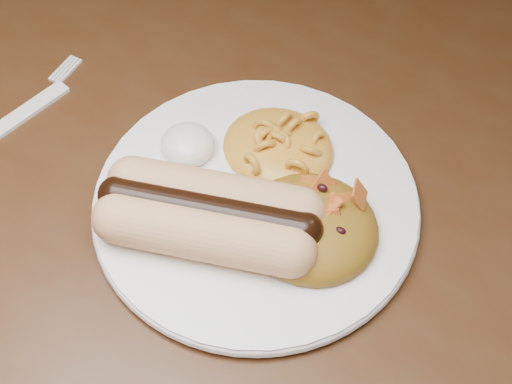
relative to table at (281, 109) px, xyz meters
The scene contains 8 objects.
floor 0.66m from the table, ahead, with size 4.00×4.00×0.00m, color #482816.
table is the anchor object (origin of this frame).
plate 0.22m from the table, 68.73° to the right, with size 0.26×0.26×0.01m, color white.
hotdog 0.26m from the table, 76.66° to the right, with size 0.15×0.11×0.04m.
mac_and_cheese 0.19m from the table, 64.04° to the right, with size 0.10×0.09×0.04m, color gold.
sour_cream 0.20m from the table, 91.54° to the right, with size 0.05×0.05×0.03m, color white.
taco_salad 0.26m from the table, 56.65° to the right, with size 0.11×0.10×0.05m.
fork 0.27m from the table, 129.65° to the right, with size 0.02×0.13×0.00m, color white.
Camera 1 is at (0.25, -0.49, 1.28)m, focal length 55.00 mm.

